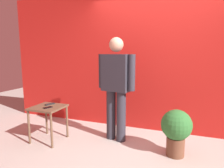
{
  "coord_description": "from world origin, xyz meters",
  "views": [
    {
      "loc": [
        0.51,
        -2.48,
        1.49
      ],
      "look_at": [
        -0.6,
        0.55,
        0.98
      ],
      "focal_mm": 32.11,
      "sensor_mm": 36.0,
      "label": 1
    }
  ],
  "objects_px": {
    "tv_remote": "(50,104)",
    "potted_plant": "(176,129)",
    "side_table": "(48,112)",
    "cell_phone": "(48,107)",
    "standing_person": "(116,84)"
  },
  "relations": [
    {
      "from": "tv_remote",
      "to": "potted_plant",
      "type": "height_order",
      "value": "potted_plant"
    },
    {
      "from": "side_table",
      "to": "tv_remote",
      "type": "xyz_separation_m",
      "value": [
        -0.04,
        0.11,
        0.11
      ]
    },
    {
      "from": "tv_remote",
      "to": "potted_plant",
      "type": "relative_size",
      "value": 0.25
    },
    {
      "from": "side_table",
      "to": "potted_plant",
      "type": "distance_m",
      "value": 2.07
    },
    {
      "from": "side_table",
      "to": "cell_phone",
      "type": "xyz_separation_m",
      "value": [
        0.05,
        -0.06,
        0.1
      ]
    },
    {
      "from": "tv_remote",
      "to": "potted_plant",
      "type": "distance_m",
      "value": 2.11
    },
    {
      "from": "standing_person",
      "to": "tv_remote",
      "type": "distance_m",
      "value": 1.21
    },
    {
      "from": "cell_phone",
      "to": "potted_plant",
      "type": "xyz_separation_m",
      "value": [
        2.01,
        0.28,
        -0.2
      ]
    },
    {
      "from": "standing_person",
      "to": "side_table",
      "type": "relative_size",
      "value": 2.9
    },
    {
      "from": "side_table",
      "to": "tv_remote",
      "type": "relative_size",
      "value": 3.52
    },
    {
      "from": "side_table",
      "to": "potted_plant",
      "type": "height_order",
      "value": "potted_plant"
    },
    {
      "from": "cell_phone",
      "to": "potted_plant",
      "type": "height_order",
      "value": "potted_plant"
    },
    {
      "from": "cell_phone",
      "to": "potted_plant",
      "type": "bearing_deg",
      "value": 30.27
    },
    {
      "from": "tv_remote",
      "to": "standing_person",
      "type": "bearing_deg",
      "value": 38.05
    },
    {
      "from": "side_table",
      "to": "cell_phone",
      "type": "relative_size",
      "value": 4.15
    }
  ]
}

